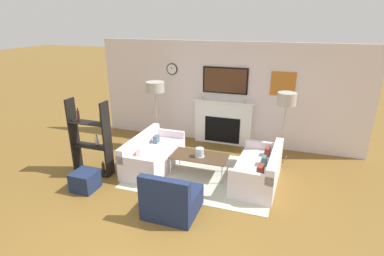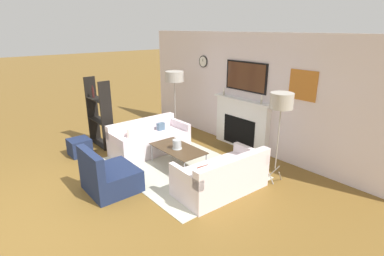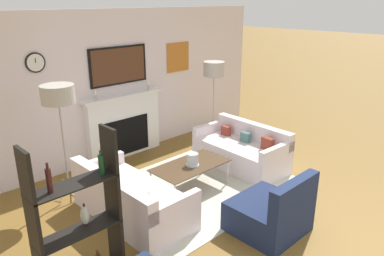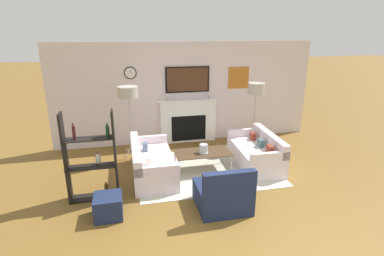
# 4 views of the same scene
# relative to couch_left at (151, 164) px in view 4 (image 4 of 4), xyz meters

# --- Properties ---
(ground_plane) EXTENTS (60.00, 60.00, 0.00)m
(ground_plane) POSITION_rel_couch_left_xyz_m (1.20, -2.67, -0.26)
(ground_plane) COLOR brown
(fireplace_wall) EXTENTS (7.09, 0.28, 2.70)m
(fireplace_wall) POSITION_rel_couch_left_xyz_m (1.21, 1.96, 0.96)
(fireplace_wall) COLOR silver
(fireplace_wall) RESTS_ON ground_plane
(area_rug) EXTENTS (3.02, 2.27, 0.01)m
(area_rug) POSITION_rel_couch_left_xyz_m (1.20, 0.00, -0.26)
(area_rug) COLOR beige
(area_rug) RESTS_ON ground_plane
(couch_left) EXTENTS (0.85, 1.80, 0.72)m
(couch_left) POSITION_rel_couch_left_xyz_m (0.00, 0.00, 0.00)
(couch_left) COLOR silver
(couch_left) RESTS_ON ground_plane
(couch_right) EXTENTS (0.90, 1.68, 0.75)m
(couch_right) POSITION_rel_couch_left_xyz_m (2.40, -0.00, 0.02)
(couch_right) COLOR silver
(couch_right) RESTS_ON ground_plane
(armchair) EXTENTS (0.88, 0.84, 0.84)m
(armchair) POSITION_rel_couch_left_xyz_m (1.10, -1.53, 0.00)
(armchair) COLOR #1D294A
(armchair) RESTS_ON ground_plane
(coffee_table) EXTENTS (1.21, 0.63, 0.43)m
(coffee_table) POSITION_rel_couch_left_xyz_m (1.13, -0.01, 0.14)
(coffee_table) COLOR #4C3823
(coffee_table) RESTS_ON ground_plane
(hurricane_candle) EXTENTS (0.21, 0.21, 0.19)m
(hurricane_candle) POSITION_rel_couch_left_xyz_m (1.14, -0.04, 0.25)
(hurricane_candle) COLOR silver
(hurricane_candle) RESTS_ON coffee_table
(floor_lamp_left) EXTENTS (0.46, 0.46, 1.75)m
(floor_lamp_left) POSITION_rel_couch_left_xyz_m (-0.37, 1.05, 1.34)
(floor_lamp_left) COLOR #9E998E
(floor_lamp_left) RESTS_ON ground_plane
(floor_lamp_right) EXTENTS (0.41, 0.41, 1.72)m
(floor_lamp_right) POSITION_rel_couch_left_xyz_m (2.78, 1.05, 1.29)
(floor_lamp_right) COLOR #9E998E
(floor_lamp_right) RESTS_ON ground_plane
(shelf_unit) EXTENTS (0.88, 0.28, 1.65)m
(shelf_unit) POSITION_rel_couch_left_xyz_m (-1.09, -0.69, 0.51)
(shelf_unit) COLOR black
(shelf_unit) RESTS_ON ground_plane
(ottoman) EXTENTS (0.45, 0.45, 0.38)m
(ottoman) POSITION_rel_couch_left_xyz_m (-0.83, -1.35, -0.07)
(ottoman) COLOR #1D294A
(ottoman) RESTS_ON ground_plane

